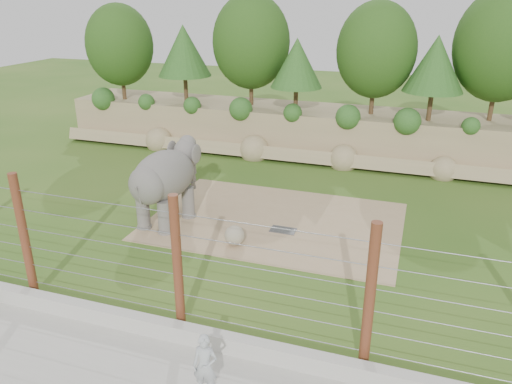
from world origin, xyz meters
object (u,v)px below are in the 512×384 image
(elephant, at_px, (165,186))
(barrier_fence, at_px, (177,265))
(zookeeper, at_px, (205,366))
(stone_ball, at_px, (235,235))

(elephant, height_order, barrier_fence, barrier_fence)
(barrier_fence, height_order, zookeeper, barrier_fence)
(stone_ball, xyz_separation_m, zookeeper, (2.00, -7.09, 0.42))
(elephant, height_order, stone_ball, elephant)
(elephant, height_order, zookeeper, elephant)
(stone_ball, distance_m, barrier_fence, 5.30)
(elephant, relative_size, stone_ball, 5.17)
(stone_ball, bearing_deg, zookeeper, -74.23)
(stone_ball, bearing_deg, elephant, 163.87)
(zookeeper, bearing_deg, elephant, 118.13)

